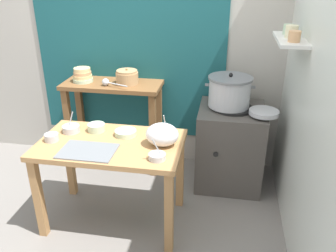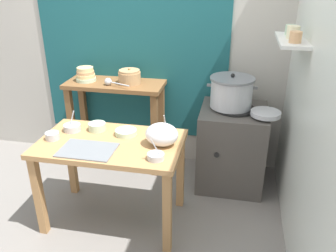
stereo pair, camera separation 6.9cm
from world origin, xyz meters
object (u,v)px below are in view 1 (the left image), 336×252
object	(u,v)px
back_shelf_table	(113,104)
serving_tray	(88,151)
prep_table	(111,155)
bowl_stack_enamel	(83,75)
ladle	(107,82)
prep_bowl_4	(52,137)
stove_block	(230,146)
steamer_pot	(230,91)
prep_bowl_0	(157,156)
clay_pot	(127,77)
plastic_bag	(162,135)
prep_bowl_5	(163,128)
prep_bowl_1	(126,132)
prep_bowl_2	(71,128)
prep_bowl_3	(96,127)
wide_pan	(264,112)

from	to	relation	value
back_shelf_table	serving_tray	distance (m)	1.05
prep_table	bowl_stack_enamel	world-z (taller)	bowl_stack_enamel
back_shelf_table	bowl_stack_enamel	bearing A→B (deg)	-178.60
ladle	prep_bowl_4	distance (m)	0.87
stove_block	prep_table	bearing A→B (deg)	-140.87
steamer_pot	prep_bowl_0	world-z (taller)	steamer_pot
clay_pot	ladle	bearing A→B (deg)	-151.75
plastic_bag	prep_bowl_5	world-z (taller)	plastic_bag
back_shelf_table	clay_pot	world-z (taller)	clay_pot
prep_bowl_0	prep_bowl_1	size ratio (longest dim) A/B	1.01
prep_table	prep_bowl_1	bearing A→B (deg)	59.37
plastic_bag	prep_bowl_1	size ratio (longest dim) A/B	1.44
prep_bowl_1	plastic_bag	bearing A→B (deg)	-20.20
prep_bowl_2	prep_bowl_3	distance (m)	0.20
wide_pan	prep_bowl_5	size ratio (longest dim) A/B	1.57
prep_bowl_0	back_shelf_table	bearing A→B (deg)	121.89
prep_bowl_4	steamer_pot	bearing A→B (deg)	31.65
serving_tray	steamer_pot	bearing A→B (deg)	43.43
ladle	steamer_pot	bearing A→B (deg)	-0.81
ladle	prep_bowl_5	xyz separation A→B (m)	(0.64, -0.52, -0.19)
wide_pan	prep_bowl_4	xyz separation A→B (m)	(-1.62, -0.66, -0.05)
bowl_stack_enamel	clay_pot	bearing A→B (deg)	0.91
steamer_pot	clay_pot	bearing A→B (deg)	173.55
wide_pan	prep_bowl_0	bearing A→B (deg)	-133.81
steamer_pot	bowl_stack_enamel	bearing A→B (deg)	175.86
ladle	prep_bowl_1	bearing A→B (deg)	-60.61
plastic_bag	prep_bowl_3	xyz separation A→B (m)	(-0.57, 0.15, -0.05)
stove_block	ladle	xyz separation A→B (m)	(-1.19, 0.04, 0.55)
plastic_bag	prep_bowl_2	bearing A→B (deg)	172.53
bowl_stack_enamel	prep_bowl_0	xyz separation A→B (m)	(0.95, -1.05, -0.22)
wide_pan	prep_bowl_0	distance (m)	1.11
bowl_stack_enamel	serving_tray	xyz separation A→B (m)	(0.44, -1.03, -0.24)
bowl_stack_enamel	plastic_bag	bearing A→B (deg)	-41.62
steamer_pot	wide_pan	bearing A→B (deg)	-26.58
stove_block	prep_bowl_0	bearing A→B (deg)	-118.62
bowl_stack_enamel	prep_bowl_0	world-z (taller)	bowl_stack_enamel
steamer_pot	bowl_stack_enamel	xyz separation A→B (m)	(-1.42, 0.10, 0.05)
back_shelf_table	bowl_stack_enamel	distance (m)	0.41
ladle	prep_table	bearing A→B (deg)	-70.27
wide_pan	prep_bowl_3	world-z (taller)	wide_pan
steamer_pot	prep_bowl_3	bearing A→B (deg)	-150.60
prep_bowl_2	steamer_pot	bearing A→B (deg)	27.30
clay_pot	bowl_stack_enamel	bearing A→B (deg)	-179.09
prep_bowl_0	wide_pan	bearing A→B (deg)	46.19
steamer_pot	prep_bowl_2	world-z (taller)	steamer_pot
steamer_pot	prep_bowl_5	world-z (taller)	steamer_pot
prep_table	prep_bowl_5	bearing A→B (deg)	34.97
stove_block	bowl_stack_enamel	size ratio (longest dim) A/B	4.02
clay_pot	prep_bowl_1	bearing A→B (deg)	-75.80
serving_tray	prep_bowl_4	world-z (taller)	prep_bowl_4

